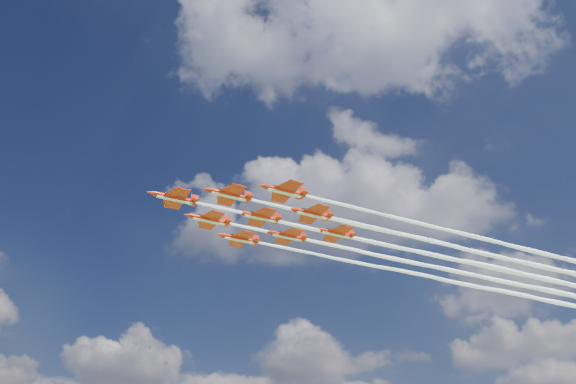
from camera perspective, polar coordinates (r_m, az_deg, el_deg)
name	(u,v)px	position (r m, az deg, el deg)	size (l,w,h in m)	color
jet_lead	(438,256)	(164.20, 15.03, -6.28)	(123.20, 104.30, 2.99)	red
jet_row2_port	(485,253)	(166.53, 19.38, -5.91)	(123.20, 104.30, 2.99)	red
jet_row2_starb	(452,270)	(175.64, 16.33, -7.66)	(123.20, 104.30, 2.99)	red
jet_row3_port	(532,251)	(169.78, 23.58, -5.53)	(123.20, 104.30, 2.99)	red
jet_row3_centre	(496,268)	(178.19, 20.39, -7.29)	(123.20, 104.30, 2.99)	red
jet_row3_starb	(464,284)	(187.25, 17.48, -8.87)	(123.20, 104.30, 2.99)	red
jet_row4_port	(541,266)	(181.60, 24.31, -6.90)	(123.20, 104.30, 2.99)	red
jet_row4_starb	(506,282)	(189.99, 21.28, -8.50)	(123.20, 104.30, 2.99)	red
jet_tail	(549,280)	(193.54, 24.96, -8.10)	(123.20, 104.30, 2.99)	red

